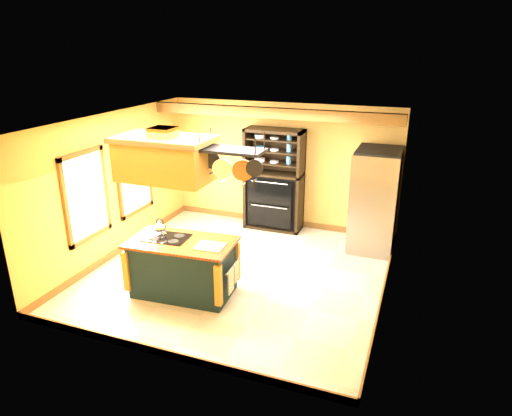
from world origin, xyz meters
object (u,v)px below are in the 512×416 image
Objects in this scene: refrigerator at (374,202)px; kitchen_island at (183,267)px; pot_rack at (233,157)px; range_hood at (165,157)px; hutch at (274,190)px.

kitchen_island is at bearing -132.72° from refrigerator.
pot_rack reaches higher than refrigerator.
range_hood is 1.52× the size of pot_rack.
refrigerator is (1.73, 2.85, -1.40)m from pot_rack.
pot_rack reaches higher than hutch.
hutch reaches higher than kitchen_island.
range_hood is 3.57m from hutch.
refrigerator is at bearing -9.56° from hutch.
range_hood is at bearing -134.79° from refrigerator.
pot_rack is at bearing -3.86° from kitchen_island.
hutch is at bearing 78.14° from range_hood.
pot_rack is 0.44× the size of hutch.
kitchen_island is at bearing 0.20° from range_hood.
pot_rack is (1.10, 0.00, 0.10)m from range_hood.
range_hood is at bearing 176.21° from kitchen_island.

